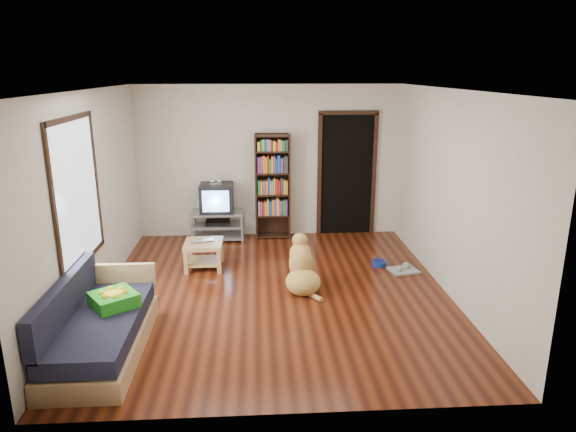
{
  "coord_description": "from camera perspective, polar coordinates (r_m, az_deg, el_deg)",
  "views": [
    {
      "loc": [
        -0.22,
        -6.23,
        2.83
      ],
      "look_at": [
        0.2,
        0.49,
        0.9
      ],
      "focal_mm": 32.0,
      "sensor_mm": 36.0,
      "label": 1
    }
  ],
  "objects": [
    {
      "name": "sofa",
      "position": [
        5.73,
        -20.36,
        -11.72
      ],
      "size": [
        0.8,
        1.8,
        0.8
      ],
      "color": "tan",
      "rests_on": "ground"
    },
    {
      "name": "wall_right",
      "position": [
        6.88,
        17.59,
        2.37
      ],
      "size": [
        0.0,
        5.0,
        5.0
      ],
      "primitive_type": "plane",
      "rotation": [
        1.57,
        0.0,
        -1.57
      ],
      "color": "beige",
      "rests_on": "ground"
    },
    {
      "name": "grey_rag",
      "position": [
        7.68,
        12.69,
        -5.92
      ],
      "size": [
        0.45,
        0.39,
        0.03
      ],
      "primitive_type": "cube",
      "rotation": [
        0.0,
        0.0,
        0.2
      ],
      "color": "#9F9F9F",
      "rests_on": "ground"
    },
    {
      "name": "bookshelf",
      "position": [
        8.77,
        -1.74,
        3.93
      ],
      "size": [
        0.6,
        0.3,
        1.8
      ],
      "color": "black",
      "rests_on": "ground"
    },
    {
      "name": "crt_tv",
      "position": [
        8.78,
        -7.92,
        2.08
      ],
      "size": [
        0.55,
        0.52,
        0.58
      ],
      "color": "black",
      "rests_on": "tv_stand"
    },
    {
      "name": "laptop",
      "position": [
        7.58,
        -9.41,
        -2.85
      ],
      "size": [
        0.37,
        0.3,
        0.03
      ],
      "primitive_type": "imported",
      "rotation": [
        0.0,
        0.0,
        0.33
      ],
      "color": "silver",
      "rests_on": "coffee_table"
    },
    {
      "name": "green_cushion",
      "position": [
        5.79,
        -18.79,
        -8.76
      ],
      "size": [
        0.59,
        0.59,
        0.14
      ],
      "primitive_type": "cube",
      "rotation": [
        0.0,
        0.0,
        0.63
      ],
      "color": "green",
      "rests_on": "sofa"
    },
    {
      "name": "dog",
      "position": [
        6.86,
        1.55,
        -5.94
      ],
      "size": [
        0.49,
        0.89,
        0.74
      ],
      "color": "#D7A752",
      "rests_on": "ground"
    },
    {
      "name": "doorway",
      "position": [
        9.02,
        6.54,
        4.93
      ],
      "size": [
        1.03,
        0.05,
        2.19
      ],
      "color": "black",
      "rests_on": "wall_back"
    },
    {
      "name": "ground",
      "position": [
        6.85,
        -1.43,
        -8.43
      ],
      "size": [
        5.0,
        5.0,
        0.0
      ],
      "primitive_type": "plane",
      "color": "#5C240F",
      "rests_on": "ground"
    },
    {
      "name": "wall_left",
      "position": [
        6.73,
        -21.03,
        1.76
      ],
      "size": [
        0.0,
        5.0,
        5.0
      ],
      "primitive_type": "plane",
      "rotation": [
        1.57,
        0.0,
        1.57
      ],
      "color": "beige",
      "rests_on": "ground"
    },
    {
      "name": "wall_back",
      "position": [
        8.87,
        -2.11,
        6.03
      ],
      "size": [
        4.5,
        0.0,
        4.5
      ],
      "primitive_type": "plane",
      "rotation": [
        1.57,
        0.0,
        0.0
      ],
      "color": "beige",
      "rests_on": "ground"
    },
    {
      "name": "dog_bowl",
      "position": [
        7.82,
        10.08,
        -5.17
      ],
      "size": [
        0.22,
        0.22,
        0.08
      ],
      "primitive_type": "cylinder",
      "color": "navy",
      "rests_on": "ground"
    },
    {
      "name": "tv_stand",
      "position": [
        8.89,
        -7.81,
        -0.92
      ],
      "size": [
        0.9,
        0.45,
        0.5
      ],
      "color": "#99999E",
      "rests_on": "ground"
    },
    {
      "name": "wall_front",
      "position": [
        4.04,
        -0.18,
        -6.26
      ],
      "size": [
        4.5,
        0.0,
        4.5
      ],
      "primitive_type": "plane",
      "rotation": [
        -1.57,
        0.0,
        0.0
      ],
      "color": "beige",
      "rests_on": "ground"
    },
    {
      "name": "ceiling",
      "position": [
        6.24,
        -1.6,
        13.86
      ],
      "size": [
        5.0,
        5.0,
        0.0
      ],
      "primitive_type": "plane",
      "rotation": [
        3.14,
        0.0,
        0.0
      ],
      "color": "white",
      "rests_on": "ground"
    },
    {
      "name": "coffee_table",
      "position": [
        7.65,
        -9.34,
        -3.72
      ],
      "size": [
        0.55,
        0.55,
        0.4
      ],
      "color": "tan",
      "rests_on": "ground"
    },
    {
      "name": "window",
      "position": [
        6.22,
        -22.39,
        2.42
      ],
      "size": [
        0.03,
        1.46,
        1.7
      ],
      "color": "white",
      "rests_on": "wall_left"
    }
  ]
}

